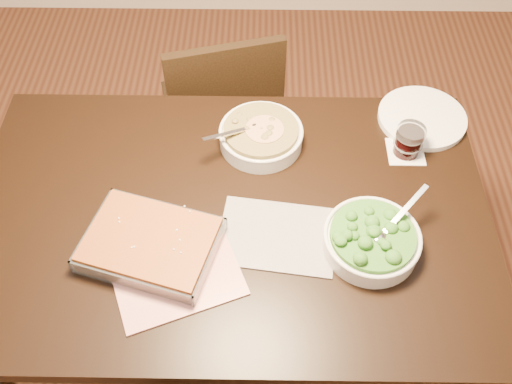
{
  "coord_description": "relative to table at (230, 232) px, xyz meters",
  "views": [
    {
      "loc": [
        0.09,
        -0.89,
        1.99
      ],
      "look_at": [
        0.07,
        0.03,
        0.8
      ],
      "focal_mm": 40.0,
      "sensor_mm": 36.0,
      "label": 1
    }
  ],
  "objects": [
    {
      "name": "table",
      "position": [
        0.0,
        0.0,
        0.0
      ],
      "size": [
        1.4,
        0.9,
        0.75
      ],
      "color": "black",
      "rests_on": "ground"
    },
    {
      "name": "wine_tumbler",
      "position": [
        0.5,
        0.22,
        0.15
      ],
      "size": [
        0.08,
        0.08,
        0.09
      ],
      "color": "black",
      "rests_on": "coaster"
    },
    {
      "name": "broccoli_bowl",
      "position": [
        0.37,
        -0.1,
        0.13
      ],
      "size": [
        0.25,
        0.25,
        0.09
      ],
      "color": "silver",
      "rests_on": "table"
    },
    {
      "name": "magazine_a",
      "position": [
        -0.12,
        -0.2,
        0.1
      ],
      "size": [
        0.36,
        0.32,
        0.01
      ],
      "primitive_type": "cube",
      "rotation": [
        0.0,
        0.0,
        0.38
      ],
      "color": "#C53B38",
      "rests_on": "table"
    },
    {
      "name": "coaster",
      "position": [
        0.5,
        0.22,
        0.1
      ],
      "size": [
        0.11,
        0.11,
        0.0
      ],
      "primitive_type": "cube",
      "color": "white",
      "rests_on": "table"
    },
    {
      "name": "magazine_b",
      "position": [
        0.13,
        -0.08,
        0.1
      ],
      "size": [
        0.32,
        0.25,
        0.01
      ],
      "primitive_type": "cube",
      "rotation": [
        0.0,
        0.0,
        -0.13
      ],
      "color": "#2C2A33",
      "rests_on": "table"
    },
    {
      "name": "stew_bowl",
      "position": [
        0.08,
        0.25,
        0.13
      ],
      "size": [
        0.25,
        0.24,
        0.09
      ],
      "color": "silver",
      "rests_on": "table"
    },
    {
      "name": "chair_far",
      "position": [
        -0.06,
        0.66,
        -0.18
      ],
      "size": [
        0.49,
        0.49,
        0.85
      ],
      "rotation": [
        0.0,
        0.0,
        3.41
      ],
      "color": "black",
      "rests_on": "ground"
    },
    {
      "name": "ground",
      "position": [
        0.0,
        0.0,
        -0.65
      ],
      "size": [
        4.0,
        4.0,
        0.0
      ],
      "primitive_type": "plane",
      "color": "#442013",
      "rests_on": "ground"
    },
    {
      "name": "baking_dish",
      "position": [
        -0.19,
        -0.12,
        0.12
      ],
      "size": [
        0.38,
        0.32,
        0.06
      ],
      "rotation": [
        0.0,
        0.0,
        -0.29
      ],
      "color": "silver",
      "rests_on": "table"
    },
    {
      "name": "dinner_plate",
      "position": [
        0.57,
        0.35,
        0.1
      ],
      "size": [
        0.27,
        0.27,
        0.02
      ],
      "primitive_type": "cylinder",
      "color": "white",
      "rests_on": "table"
    }
  ]
}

